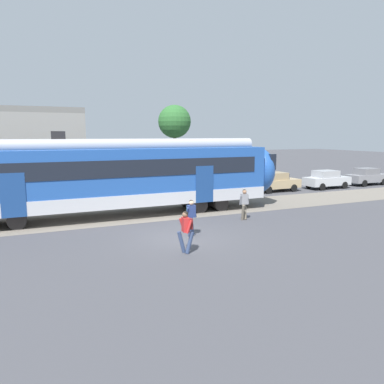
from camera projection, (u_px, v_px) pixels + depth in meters
ground_plane at (181, 237)px, 16.80m from camera, size 160.00×160.00×0.00m
pedestrian_red at (186, 228)px, 14.38m from camera, size 0.62×0.58×1.67m
pedestrian_navy at (191, 214)px, 16.87m from camera, size 0.55×0.63×1.67m
pedestrian_grey at (244, 202)px, 20.06m from camera, size 0.63×0.59×1.67m
parked_car_tan at (275, 182)px, 30.17m from camera, size 4.04×1.83×1.54m
parked_car_silver at (327, 179)px, 31.85m from camera, size 4.02×1.80×1.54m
parked_car_grey at (367, 176)px, 34.08m from camera, size 4.05×1.85×1.54m
street_tree_right at (175, 122)px, 36.23m from camera, size 3.18×3.18×7.40m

